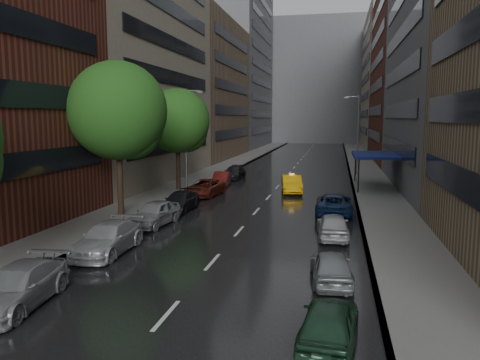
# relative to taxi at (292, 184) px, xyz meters

# --- Properties ---
(road) EXTENTS (14.00, 140.00, 0.01)m
(road) POSITION_rel_taxi_xyz_m (-1.67, 19.16, -0.78)
(road) COLOR black
(road) RESTS_ON ground
(sidewalk_left) EXTENTS (4.00, 140.00, 0.15)m
(sidewalk_left) POSITION_rel_taxi_xyz_m (-10.67, 19.16, -0.71)
(sidewalk_left) COLOR gray
(sidewalk_left) RESTS_ON ground
(sidewalk_right) EXTENTS (4.00, 140.00, 0.15)m
(sidewalk_right) POSITION_rel_taxi_xyz_m (7.33, 19.16, -0.71)
(sidewalk_right) COLOR gray
(sidewalk_right) RESTS_ON ground
(buildings_left) EXTENTS (8.00, 108.00, 38.00)m
(buildings_left) POSITION_rel_taxi_xyz_m (-16.67, 27.95, 15.20)
(buildings_left) COLOR maroon
(buildings_left) RESTS_ON ground
(buildings_right) EXTENTS (8.05, 109.10, 36.00)m
(buildings_right) POSITION_rel_taxi_xyz_m (13.33, 25.86, 14.25)
(buildings_right) COLOR #937A5B
(buildings_right) RESTS_ON ground
(building_far) EXTENTS (40.00, 14.00, 32.00)m
(building_far) POSITION_rel_taxi_xyz_m (-1.67, 87.16, 15.22)
(building_far) COLOR slate
(building_far) RESTS_ON ground
(tree_mid) EXTENTS (6.46, 6.46, 10.29)m
(tree_mid) POSITION_rel_taxi_xyz_m (-10.27, -12.45, 6.26)
(tree_mid) COLOR #382619
(tree_mid) RESTS_ON ground
(tree_far) EXTENTS (5.79, 5.79, 9.23)m
(tree_far) POSITION_rel_taxi_xyz_m (-10.27, -0.77, 5.53)
(tree_far) COLOR #382619
(tree_far) RESTS_ON ground
(taxi) EXTENTS (2.38, 4.96, 1.57)m
(taxi) POSITION_rel_taxi_xyz_m (0.00, 0.00, 0.00)
(taxi) COLOR #FFB50D
(taxi) RESTS_ON ground
(parked_cars_left) EXTENTS (2.79, 40.36, 1.54)m
(parked_cars_left) POSITION_rel_taxi_xyz_m (-7.07, -10.29, -0.07)
(parked_cars_left) COLOR gray
(parked_cars_left) RESTS_ON ground
(parked_cars_right) EXTENTS (2.47, 23.80, 1.46)m
(parked_cars_right) POSITION_rel_taxi_xyz_m (3.73, -16.41, -0.08)
(parked_cars_right) COLOR #1B3D27
(parked_cars_right) RESTS_ON ground
(street_lamp_left) EXTENTS (1.74, 0.22, 9.00)m
(street_lamp_left) POSITION_rel_taxi_xyz_m (-9.39, -0.84, 4.11)
(street_lamp_left) COLOR gray
(street_lamp_left) RESTS_ON sidewalk_left
(street_lamp_right) EXTENTS (1.74, 0.22, 9.00)m
(street_lamp_right) POSITION_rel_taxi_xyz_m (6.05, 14.16, 4.11)
(street_lamp_right) COLOR gray
(street_lamp_right) RESTS_ON sidewalk_right
(awning) EXTENTS (4.00, 8.00, 3.12)m
(awning) POSITION_rel_taxi_xyz_m (7.32, 4.16, 2.35)
(awning) COLOR navy
(awning) RESTS_ON sidewalk_right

